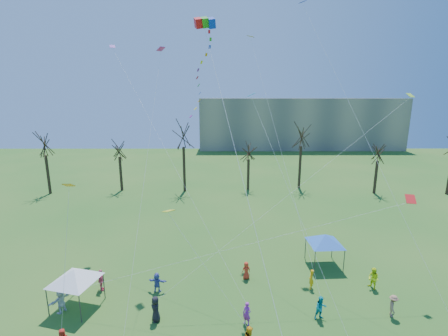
{
  "coord_description": "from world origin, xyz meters",
  "views": [
    {
      "loc": [
        -1.14,
        -14.18,
        15.38
      ],
      "look_at": [
        -1.11,
        5.0,
        11.0
      ],
      "focal_mm": 25.0,
      "sensor_mm": 36.0,
      "label": 1
    }
  ],
  "objects_px": {
    "big_box_kite": "(204,76)",
    "canopy_tent_white": "(75,275)",
    "canopy_tent_blue": "(325,239)",
    "distant_building": "(299,123)"
  },
  "relations": [
    {
      "from": "distant_building",
      "to": "canopy_tent_blue",
      "type": "height_order",
      "value": "distant_building"
    },
    {
      "from": "canopy_tent_white",
      "to": "canopy_tent_blue",
      "type": "relative_size",
      "value": 0.99
    },
    {
      "from": "big_box_kite",
      "to": "canopy_tent_blue",
      "type": "relative_size",
      "value": 5.62
    },
    {
      "from": "distant_building",
      "to": "canopy_tent_blue",
      "type": "distance_m",
      "value": 71.19
    },
    {
      "from": "distant_building",
      "to": "big_box_kite",
      "type": "distance_m",
      "value": 76.83
    },
    {
      "from": "big_box_kite",
      "to": "canopy_tent_white",
      "type": "bearing_deg",
      "value": -159.87
    },
    {
      "from": "canopy_tent_blue",
      "to": "big_box_kite",
      "type": "bearing_deg",
      "value": -166.83
    },
    {
      "from": "distant_building",
      "to": "canopy_tent_blue",
      "type": "xyz_separation_m",
      "value": [
        -13.77,
        -69.67,
        -4.9
      ]
    },
    {
      "from": "distant_building",
      "to": "big_box_kite",
      "type": "bearing_deg",
      "value": -108.78
    },
    {
      "from": "distant_building",
      "to": "canopy_tent_white",
      "type": "distance_m",
      "value": 83.12
    }
  ]
}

